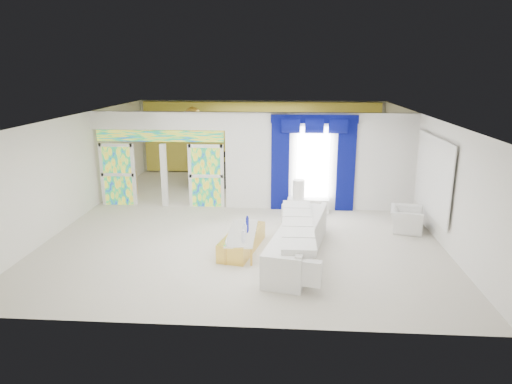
# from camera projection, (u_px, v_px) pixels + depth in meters

# --- Properties ---
(floor) EXTENTS (12.00, 12.00, 0.00)m
(floor) POSITION_uv_depth(u_px,v_px,m) (249.00, 217.00, 13.66)
(floor) COLOR #B7AF9E
(floor) RESTS_ON ground
(dividing_wall) EXTENTS (5.70, 0.18, 3.00)m
(dividing_wall) POSITION_uv_depth(u_px,v_px,m) (321.00, 162.00, 14.08)
(dividing_wall) COLOR white
(dividing_wall) RESTS_ON ground
(dividing_header) EXTENTS (4.30, 0.18, 0.55)m
(dividing_header) POSITION_uv_depth(u_px,v_px,m) (159.00, 121.00, 14.10)
(dividing_header) COLOR white
(dividing_header) RESTS_ON dividing_wall
(stained_panel_left) EXTENTS (0.95, 0.04, 2.00)m
(stained_panel_left) POSITION_uv_depth(u_px,v_px,m) (118.00, 174.00, 14.64)
(stained_panel_left) COLOR #994C3F
(stained_panel_left) RESTS_ON ground
(stained_panel_right) EXTENTS (0.95, 0.04, 2.00)m
(stained_panel_right) POSITION_uv_depth(u_px,v_px,m) (206.00, 176.00, 14.45)
(stained_panel_right) COLOR #994C3F
(stained_panel_right) RESTS_ON ground
(stained_transom) EXTENTS (4.00, 0.05, 0.35)m
(stained_transom) POSITION_uv_depth(u_px,v_px,m) (160.00, 136.00, 14.22)
(stained_transom) COLOR #994C3F
(stained_transom) RESTS_ON dividing_header
(window_pane) EXTENTS (1.00, 0.02, 2.30)m
(window_pane) POSITION_uv_depth(u_px,v_px,m) (313.00, 164.00, 14.02)
(window_pane) COLOR white
(window_pane) RESTS_ON dividing_wall
(blue_drape_left) EXTENTS (0.55, 0.10, 2.80)m
(blue_drape_left) POSITION_uv_depth(u_px,v_px,m) (280.00, 165.00, 14.07)
(blue_drape_left) COLOR #040B4E
(blue_drape_left) RESTS_ON ground
(blue_drape_right) EXTENTS (0.55, 0.10, 2.80)m
(blue_drape_right) POSITION_uv_depth(u_px,v_px,m) (346.00, 166.00, 13.93)
(blue_drape_right) COLOR #040B4E
(blue_drape_right) RESTS_ON ground
(blue_pelmet) EXTENTS (2.60, 0.12, 0.25)m
(blue_pelmet) POSITION_uv_depth(u_px,v_px,m) (314.00, 119.00, 13.63)
(blue_pelmet) COLOR #040B4E
(blue_pelmet) RESTS_ON dividing_wall
(wall_mirror) EXTENTS (0.04, 2.70, 1.90)m
(wall_mirror) POSITION_uv_depth(u_px,v_px,m) (434.00, 177.00, 11.96)
(wall_mirror) COLOR white
(wall_mirror) RESTS_ON ground
(gold_curtains) EXTENTS (9.70, 0.12, 2.90)m
(gold_curtains) POSITION_uv_depth(u_px,v_px,m) (261.00, 138.00, 18.95)
(gold_curtains) COLOR gold
(gold_curtains) RESTS_ON ground
(white_sofa) EXTENTS (1.60, 3.96, 0.74)m
(white_sofa) POSITION_uv_depth(u_px,v_px,m) (298.00, 241.00, 10.74)
(white_sofa) COLOR white
(white_sofa) RESTS_ON ground
(coffee_table) EXTENTS (1.03, 2.04, 0.43)m
(coffee_table) POSITION_uv_depth(u_px,v_px,m) (242.00, 241.00, 11.15)
(coffee_table) COLOR gold
(coffee_table) RESTS_ON ground
(console_table) EXTENTS (1.28, 0.45, 0.42)m
(console_table) POSITION_uv_depth(u_px,v_px,m) (308.00, 205.00, 14.12)
(console_table) COLOR white
(console_table) RESTS_ON ground
(table_lamp) EXTENTS (0.36, 0.36, 0.58)m
(table_lamp) POSITION_uv_depth(u_px,v_px,m) (299.00, 189.00, 14.01)
(table_lamp) COLOR silver
(table_lamp) RESTS_ON console_table
(armchair) EXTENTS (1.05, 1.13, 0.62)m
(armchair) POSITION_uv_depth(u_px,v_px,m) (406.00, 219.00, 12.46)
(armchair) COLOR white
(armchair) RESTS_ON ground
(grand_piano) EXTENTS (1.74, 2.16, 1.01)m
(grand_piano) POSITION_uv_depth(u_px,v_px,m) (218.00, 169.00, 17.74)
(grand_piano) COLOR black
(grand_piano) RESTS_ON ground
(piano_bench) EXTENTS (0.86, 0.41, 0.28)m
(piano_bench) POSITION_uv_depth(u_px,v_px,m) (211.00, 189.00, 16.30)
(piano_bench) COLOR black
(piano_bench) RESTS_ON ground
(tv_console) EXTENTS (0.61, 0.56, 0.83)m
(tv_console) POSITION_uv_depth(u_px,v_px,m) (127.00, 184.00, 15.86)
(tv_console) COLOR tan
(tv_console) RESTS_ON ground
(chandelier) EXTENTS (0.60, 0.60, 0.60)m
(chandelier) POSITION_uv_depth(u_px,v_px,m) (192.00, 115.00, 16.39)
(chandelier) COLOR gold
(chandelier) RESTS_ON ceiling
(decanters) EXTENTS (0.13, 0.97, 0.19)m
(decanters) POSITION_uv_depth(u_px,v_px,m) (245.00, 228.00, 11.24)
(decanters) COLOR white
(decanters) RESTS_ON coffee_table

